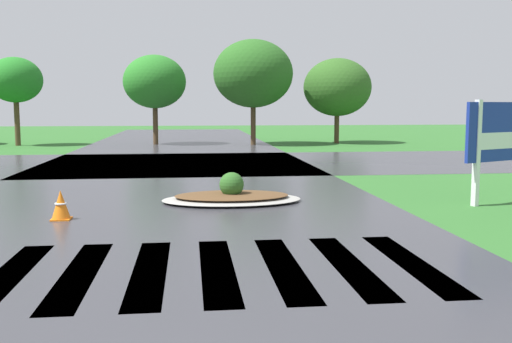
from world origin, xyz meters
name	(u,v)px	position (x,y,z in m)	size (l,w,h in m)	color
asphalt_roadway	(166,203)	(0.00, 10.00, 0.00)	(10.01, 80.00, 0.01)	#35353A
asphalt_cross_road	(175,163)	(0.00, 19.02, 0.00)	(90.00, 9.01, 0.01)	#35353A
crosswalk_stripes	(150,271)	(0.00, 4.56, 0.00)	(7.65, 3.20, 0.01)	white
estate_billboard	(512,135)	(7.81, 9.33, 1.51)	(2.83, 1.36, 2.31)	white
median_island	(232,196)	(1.49, 9.97, 0.13)	(3.16, 1.88, 0.68)	#9E9B93
traffic_cone	(61,206)	(-1.92, 8.28, 0.28)	(0.37, 0.37, 0.58)	orange
background_treeline	(103,79)	(-4.09, 29.82, 3.63)	(32.28, 5.47, 5.78)	#4C3823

